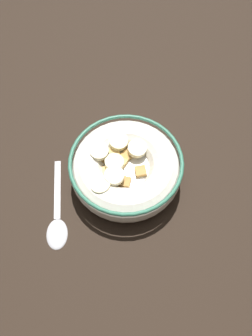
% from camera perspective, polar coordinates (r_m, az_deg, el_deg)
% --- Properties ---
extents(ground_plane, '(1.31, 1.31, 0.02)m').
position_cam_1_polar(ground_plane, '(0.58, 0.00, -1.88)').
color(ground_plane, black).
extents(cereal_bowl, '(0.18, 0.18, 0.06)m').
position_cam_1_polar(cereal_bowl, '(0.54, -0.05, -0.04)').
color(cereal_bowl, silver).
rests_on(cereal_bowl, ground_plane).
extents(spoon, '(0.04, 0.15, 0.01)m').
position_cam_1_polar(spoon, '(0.55, -11.45, -8.93)').
color(spoon, '#B7B7BC').
rests_on(spoon, ground_plane).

